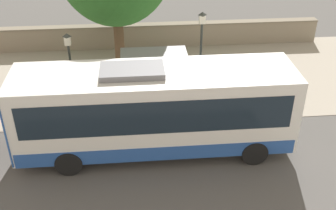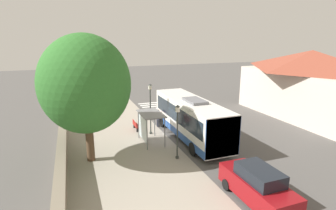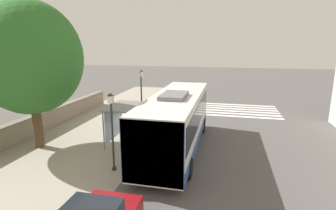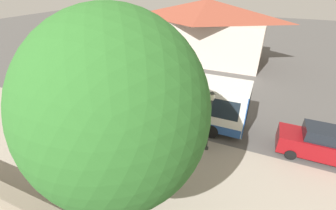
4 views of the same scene
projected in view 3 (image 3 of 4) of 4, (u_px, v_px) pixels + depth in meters
ground_plane at (151, 144)px, 16.85m from camera, size 120.00×120.00×0.00m
sidewalk_plaza at (88, 138)px, 17.83m from camera, size 9.00×44.00×0.02m
crosswalk_stripes at (231, 110)px, 25.72m from camera, size 9.00×5.25×0.01m
stone_wall at (36, 124)px, 18.56m from camera, size 0.60×20.00×1.43m
bus at (176, 120)px, 15.52m from camera, size 2.79×10.45×3.62m
bus_shelter at (121, 112)px, 16.46m from camera, size 1.74×2.96×2.55m
pedestrian at (165, 115)px, 19.70m from camera, size 0.34×0.23×1.76m
bench at (135, 121)px, 20.15m from camera, size 0.40×1.54×0.88m
street_lamp_near at (112, 125)px, 12.83m from camera, size 0.28×0.28×4.01m
street_lamp_far at (141, 97)px, 18.05m from camera, size 0.28×0.28×4.61m
shade_tree at (30, 58)px, 15.18m from camera, size 6.01×6.01×8.81m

